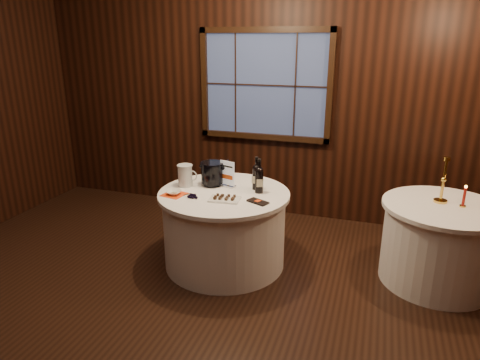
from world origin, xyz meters
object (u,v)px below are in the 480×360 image
(main_table, at_px, (224,228))
(red_candle, at_px, (464,198))
(chocolate_box, at_px, (258,202))
(sign_stand, at_px, (228,178))
(brass_candlestick, at_px, (443,186))
(cracker_bowl, at_px, (174,193))
(port_bottle_left, at_px, (256,175))
(side_table, at_px, (439,244))
(glass_pitcher, at_px, (185,175))
(ice_bucket, at_px, (212,173))
(grape_bunch, at_px, (193,196))
(port_bottle_right, at_px, (259,178))
(chocolate_plate, at_px, (225,198))

(main_table, xyz_separation_m, red_candle, (2.14, 0.31, 0.46))
(chocolate_box, xyz_separation_m, red_candle, (1.75, 0.47, 0.07))
(sign_stand, bearing_deg, brass_candlestick, 23.73)
(chocolate_box, bearing_deg, red_candle, 40.33)
(cracker_bowl, bearing_deg, brass_candlestick, 13.75)
(port_bottle_left, xyz_separation_m, chocolate_box, (0.12, -0.35, -0.14))
(side_table, height_order, chocolate_box, chocolate_box)
(glass_pitcher, distance_m, brass_candlestick, 2.42)
(ice_bucket, bearing_deg, cracker_bowl, -123.41)
(cracker_bowl, distance_m, red_candle, 2.62)
(side_table, height_order, sign_stand, sign_stand)
(main_table, relative_size, side_table, 1.19)
(chocolate_box, relative_size, grape_bunch, 1.14)
(port_bottle_right, height_order, glass_pitcher, port_bottle_right)
(red_candle, bearing_deg, side_table, -177.57)
(sign_stand, xyz_separation_m, brass_candlestick, (1.98, 0.21, 0.06))
(grape_bunch, distance_m, brass_candlestick, 2.28)
(sign_stand, distance_m, port_bottle_left, 0.30)
(red_candle, bearing_deg, chocolate_box, -165.00)
(main_table, bearing_deg, sign_stand, 96.32)
(chocolate_box, xyz_separation_m, grape_bunch, (-0.61, -0.07, 0.01))
(sign_stand, height_order, grape_bunch, sign_stand)
(main_table, xyz_separation_m, sign_stand, (-0.02, 0.16, 0.48))
(port_bottle_right, bearing_deg, sign_stand, 144.84)
(glass_pitcher, bearing_deg, main_table, -11.20)
(port_bottle_right, xyz_separation_m, glass_pitcher, (-0.76, -0.05, -0.03))
(chocolate_plate, height_order, brass_candlestick, brass_candlestick)
(ice_bucket, distance_m, chocolate_box, 0.67)
(sign_stand, distance_m, red_candle, 2.16)
(port_bottle_left, height_order, brass_candlestick, brass_candlestick)
(main_table, height_order, glass_pitcher, glass_pitcher)
(port_bottle_left, bearing_deg, sign_stand, -161.40)
(chocolate_plate, distance_m, brass_candlestick, 1.98)
(chocolate_box, bearing_deg, brass_candlestick, 44.06)
(brass_candlestick, bearing_deg, sign_stand, -174.00)
(port_bottle_left, distance_m, chocolate_plate, 0.45)
(side_table, bearing_deg, chocolate_plate, -165.41)
(brass_candlestick, bearing_deg, cracker_bowl, -166.25)
(port_bottle_left, bearing_deg, brass_candlestick, 21.02)
(sign_stand, height_order, brass_candlestick, brass_candlestick)
(ice_bucket, height_order, cracker_bowl, ice_bucket)
(side_table, bearing_deg, port_bottle_right, -173.14)
(main_table, distance_m, sign_stand, 0.50)
(cracker_bowl, height_order, red_candle, red_candle)
(brass_candlestick, bearing_deg, red_candle, -20.48)
(chocolate_plate, xyz_separation_m, glass_pitcher, (-0.51, 0.25, 0.10))
(brass_candlestick, bearing_deg, ice_bucket, -174.29)
(grape_bunch, bearing_deg, sign_stand, 62.72)
(glass_pitcher, bearing_deg, grape_bunch, -58.48)
(sign_stand, relative_size, chocolate_box, 1.42)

